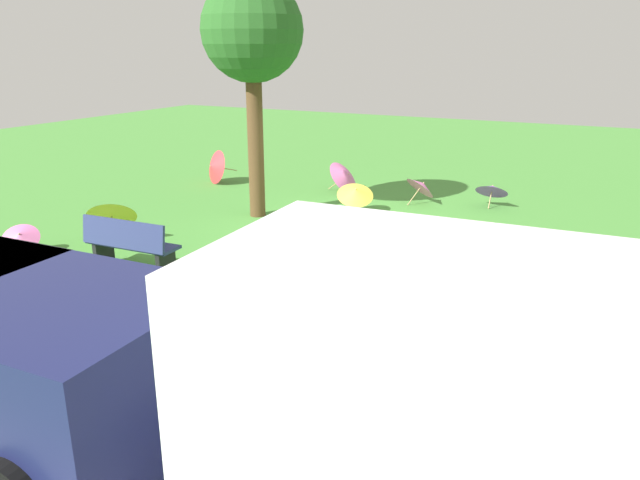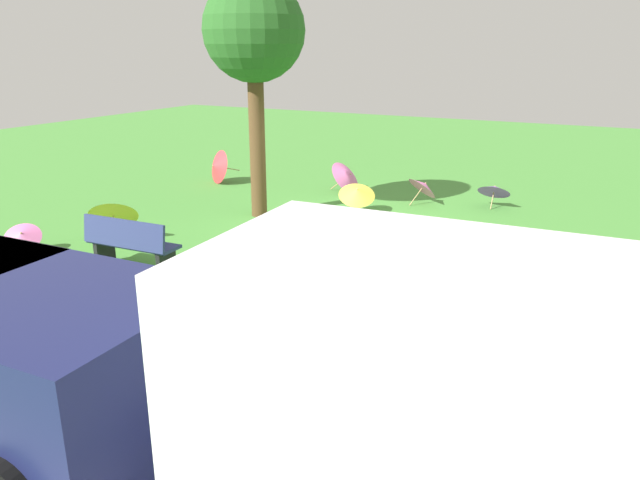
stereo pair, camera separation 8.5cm
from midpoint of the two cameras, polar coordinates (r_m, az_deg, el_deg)
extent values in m
plane|color=#478C38|center=(12.08, 2.73, 0.92)|extent=(40.00, 40.00, 0.00)
cube|color=#B2AFA8|center=(6.72, -26.30, -15.60)|extent=(40.00, 3.70, 0.01)
cylinder|color=black|center=(6.30, -12.94, -12.41)|extent=(0.77, 0.24, 0.76)
cube|color=white|center=(3.89, 13.78, -15.64)|extent=(3.28, 1.95, 1.90)
cube|color=navy|center=(10.26, -16.88, -0.31)|extent=(1.62, 0.52, 0.05)
cube|color=navy|center=(10.05, -17.74, 0.59)|extent=(1.60, 0.19, 0.45)
cube|color=black|center=(10.75, -19.33, -1.00)|extent=(0.10, 0.41, 0.45)
cube|color=black|center=(9.93, -13.99, -2.04)|extent=(0.10, 0.41, 0.45)
cylinder|color=brown|center=(12.88, -5.71, 9.16)|extent=(0.33, 0.33, 3.18)
sphere|color=#286023|center=(12.74, -6.03, 19.01)|extent=(2.04, 2.04, 2.04)
cylinder|color=tan|center=(8.65, -1.34, -5.07)|extent=(0.30, 0.21, 0.26)
cone|color=teal|center=(8.42, -0.70, -4.59)|extent=(0.76, 0.80, 0.59)
sphere|color=tan|center=(8.36, -0.55, -4.48)|extent=(0.06, 0.06, 0.05)
cylinder|color=tan|center=(9.59, 11.86, -2.66)|extent=(0.20, 0.36, 0.30)
cone|color=teal|center=(9.71, 12.98, -1.26)|extent=(1.09, 1.00, 0.81)
sphere|color=tan|center=(9.75, 13.29, -0.88)|extent=(0.05, 0.06, 0.05)
cylinder|color=tan|center=(11.84, -18.65, 0.82)|extent=(0.30, 0.37, 0.47)
cone|color=yellow|center=(12.04, -18.61, 2.56)|extent=(1.20, 1.18, 0.77)
sphere|color=tan|center=(12.08, -18.61, 2.94)|extent=(0.06, 0.06, 0.05)
cylinder|color=tan|center=(14.22, 16.01, 3.56)|extent=(0.03, 0.23, 0.35)
cone|color=purple|center=(14.31, 16.21, 4.59)|extent=(0.74, 0.70, 0.51)
sphere|color=tan|center=(14.33, 16.26, 4.86)|extent=(0.04, 0.05, 0.05)
cylinder|color=tan|center=(16.55, -8.34, 6.64)|extent=(0.30, 0.52, 0.18)
cone|color=#D8383F|center=(16.38, -9.57, 6.82)|extent=(0.99, 0.80, 0.92)
sphere|color=tan|center=(16.34, -9.87, 6.87)|extent=(0.05, 0.06, 0.04)
cylinder|color=tan|center=(10.87, 1.90, 0.06)|extent=(0.35, 0.22, 0.39)
cone|color=pink|center=(10.59, 2.69, 1.02)|extent=(1.17, 1.22, 0.81)
sphere|color=tan|center=(10.52, 2.92, 1.30)|extent=(0.06, 0.06, 0.05)
cylinder|color=tan|center=(7.97, 14.08, -7.62)|extent=(0.18, 0.26, 0.20)
cone|color=yellow|center=(8.04, 15.14, -6.52)|extent=(0.72, 0.67, 0.55)
sphere|color=tan|center=(8.06, 15.40, -6.26)|extent=(0.06, 0.06, 0.05)
cylinder|color=tan|center=(13.35, 3.59, 3.47)|extent=(0.14, 0.22, 0.42)
cone|color=yellow|center=(13.14, 3.68, 4.49)|extent=(1.07, 1.07, 0.52)
sphere|color=tan|center=(13.09, 3.70, 4.78)|extent=(0.06, 0.06, 0.05)
cylinder|color=tan|center=(15.33, 1.86, 5.31)|extent=(0.43, 0.05, 0.35)
cone|color=pink|center=(15.15, 2.81, 6.01)|extent=(0.77, 0.96, 0.84)
sphere|color=tan|center=(15.11, 3.06, 6.20)|extent=(0.05, 0.04, 0.05)
cylinder|color=tan|center=(11.95, -25.73, -0.31)|extent=(0.17, 0.19, 0.30)
cone|color=pink|center=(11.76, -25.99, 0.40)|extent=(0.86, 0.86, 0.48)
sphere|color=tan|center=(11.71, -26.06, 0.59)|extent=(0.06, 0.06, 0.05)
cylinder|color=tan|center=(14.15, 9.14, 4.02)|extent=(0.22, 0.28, 0.38)
cone|color=pink|center=(14.21, 9.88, 5.03)|extent=(0.98, 0.96, 0.59)
sphere|color=tan|center=(14.23, 10.05, 5.27)|extent=(0.06, 0.06, 0.05)
camera|label=1|loc=(0.04, -89.74, 0.08)|focal=34.12mm
camera|label=2|loc=(0.04, 90.26, -0.08)|focal=34.12mm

